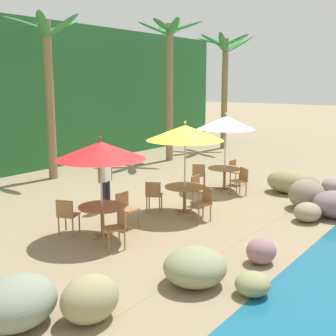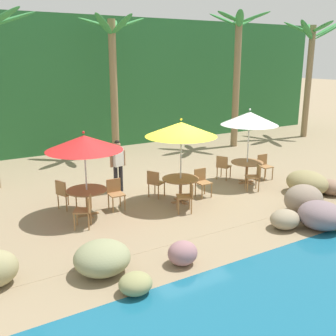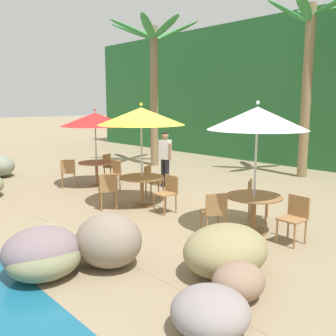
# 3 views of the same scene
# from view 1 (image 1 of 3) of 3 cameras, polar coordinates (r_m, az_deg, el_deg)

# --- Properties ---
(ground_plane) EXTENTS (120.00, 120.00, 0.00)m
(ground_plane) POSITION_cam_1_polar(r_m,az_deg,el_deg) (12.75, 1.55, -5.24)
(ground_plane) COLOR #937F60
(terrace_deck) EXTENTS (18.00, 5.20, 0.01)m
(terrace_deck) POSITION_cam_1_polar(r_m,az_deg,el_deg) (12.74, 1.55, -5.23)
(terrace_deck) COLOR #937F60
(terrace_deck) RESTS_ON ground
(rock_seawall) EXTENTS (12.07, 3.29, 0.84)m
(rock_seawall) POSITION_cam_1_polar(r_m,az_deg,el_deg) (11.17, 12.36, -6.03)
(rock_seawall) COLOR gray
(rock_seawall) RESTS_ON ground
(umbrella_red) EXTENTS (2.05, 2.05, 2.36)m
(umbrella_red) POSITION_cam_1_polar(r_m,az_deg,el_deg) (10.16, -8.63, 2.25)
(umbrella_red) COLOR silver
(umbrella_red) RESTS_ON ground
(dining_table_red) EXTENTS (1.10, 1.10, 0.74)m
(dining_table_red) POSITION_cam_1_polar(r_m,az_deg,el_deg) (10.47, -8.40, -5.49)
(dining_table_red) COLOR olive
(dining_table_red) RESTS_ON ground
(chair_red_seaward) EXTENTS (0.44, 0.45, 0.87)m
(chair_red_seaward) POSITION_cam_1_polar(r_m,az_deg,el_deg) (11.12, -5.48, -4.97)
(chair_red_seaward) COLOR #9E7042
(chair_red_seaward) RESTS_ON ground
(chair_red_inland) EXTENTS (0.56, 0.55, 0.87)m
(chair_red_inland) POSITION_cam_1_polar(r_m,az_deg,el_deg) (10.76, -12.79, -5.75)
(chair_red_inland) COLOR #9E7042
(chair_red_inland) RESTS_ON ground
(chair_red_left) EXTENTS (0.58, 0.57, 0.87)m
(chair_red_left) POSITION_cam_1_polar(r_m,az_deg,el_deg) (9.75, -6.43, -7.31)
(chair_red_left) COLOR #9E7042
(chair_red_left) RESTS_ON ground
(umbrella_yellow) EXTENTS (2.10, 2.10, 2.54)m
(umbrella_yellow) POSITION_cam_1_polar(r_m,az_deg,el_deg) (11.99, 2.20, 4.52)
(umbrella_yellow) COLOR silver
(umbrella_yellow) RESTS_ON ground
(dining_table_yellow) EXTENTS (1.10, 1.10, 0.74)m
(dining_table_yellow) POSITION_cam_1_polar(r_m,az_deg,el_deg) (12.27, 2.15, -2.91)
(dining_table_yellow) COLOR olive
(dining_table_yellow) RESTS_ON ground
(chair_yellow_seaward) EXTENTS (0.42, 0.43, 0.87)m
(chair_yellow_seaward) POSITION_cam_1_polar(r_m,az_deg,el_deg) (13.04, 3.91, -2.56)
(chair_yellow_seaward) COLOR #9E7042
(chair_yellow_seaward) RESTS_ON ground
(chair_yellow_inland) EXTENTS (0.58, 0.57, 0.87)m
(chair_yellow_inland) POSITION_cam_1_polar(r_m,az_deg,el_deg) (12.32, -1.84, -3.34)
(chair_yellow_inland) COLOR #9E7042
(chair_yellow_inland) RESTS_ON ground
(chair_yellow_left) EXTENTS (0.57, 0.56, 0.87)m
(chair_yellow_left) POSITION_cam_1_polar(r_m,az_deg,el_deg) (11.64, 4.63, -4.23)
(chair_yellow_left) COLOR #9E7042
(chair_yellow_left) RESTS_ON ground
(umbrella_white) EXTENTS (1.92, 1.92, 2.58)m
(umbrella_white) POSITION_cam_1_polar(r_m,az_deg,el_deg) (14.75, 7.40, 5.77)
(umbrella_white) COLOR silver
(umbrella_white) RESTS_ON ground
(dining_table_white) EXTENTS (1.10, 1.10, 0.74)m
(dining_table_white) POSITION_cam_1_polar(r_m,az_deg,el_deg) (14.98, 7.24, -0.44)
(dining_table_white) COLOR olive
(dining_table_white) RESTS_ON ground
(chair_white_seaward) EXTENTS (0.44, 0.45, 0.87)m
(chair_white_seaward) POSITION_cam_1_polar(r_m,az_deg,el_deg) (15.77, 8.59, -0.29)
(chair_white_seaward) COLOR #9E7042
(chair_white_seaward) RESTS_ON ground
(chair_white_inland) EXTENTS (0.57, 0.57, 0.87)m
(chair_white_inland) POSITION_cam_1_polar(r_m,az_deg,el_deg) (14.96, 3.97, -0.80)
(chair_white_inland) COLOR #9E7042
(chair_white_inland) RESTS_ON ground
(chair_white_left) EXTENTS (0.58, 0.58, 0.87)m
(chair_white_left) POSITION_cam_1_polar(r_m,az_deg,el_deg) (14.35, 9.30, -1.42)
(chair_white_left) COLOR #9E7042
(chair_white_left) RESTS_ON ground
(palm_tree_second) EXTENTS (2.67, 2.84, 5.87)m
(palm_tree_second) POSITION_cam_1_polar(r_m,az_deg,el_deg) (16.90, -14.98, 11.44)
(palm_tree_second) COLOR olive
(palm_tree_second) RESTS_ON ground
(palm_tree_third) EXTENTS (2.88, 2.58, 6.21)m
(palm_tree_third) POSITION_cam_1_polar(r_m,az_deg,el_deg) (20.26, 0.17, 12.50)
(palm_tree_third) COLOR olive
(palm_tree_third) RESTS_ON ground
(palm_tree_fourth) EXTENTS (3.24, 3.32, 6.00)m
(palm_tree_fourth) POSITION_cam_1_polar(r_m,az_deg,el_deg) (24.31, 7.30, 12.24)
(palm_tree_fourth) COLOR olive
(palm_tree_fourth) RESTS_ON ground
(waiter_in_white) EXTENTS (0.52, 0.29, 1.70)m
(waiter_in_white) POSITION_cam_1_polar(r_m,az_deg,el_deg) (12.43, -8.04, -1.08)
(waiter_in_white) COLOR #232328
(waiter_in_white) RESTS_ON ground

